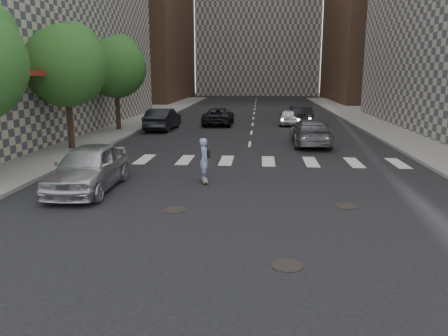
% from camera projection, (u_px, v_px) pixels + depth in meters
% --- Properties ---
extents(ground, '(160.00, 160.00, 0.00)m').
position_uv_depth(ground, '(238.00, 225.00, 12.07)').
color(ground, black).
rests_on(ground, ground).
extents(sidewalk_left, '(13.00, 80.00, 0.15)m').
position_uv_depth(sidewalk_left, '(58.00, 128.00, 32.66)').
color(sidewalk_left, gray).
rests_on(sidewalk_left, ground).
extents(tree_b, '(4.20, 4.20, 6.60)m').
position_uv_depth(tree_b, '(68.00, 62.00, 22.66)').
color(tree_b, '#382619').
rests_on(tree_b, sidewalk_left).
extents(tree_c, '(4.20, 4.20, 6.60)m').
position_uv_depth(tree_c, '(117.00, 65.00, 30.45)').
color(tree_c, '#382619').
rests_on(tree_c, sidewalk_left).
extents(manhole_a, '(0.70, 0.70, 0.02)m').
position_uv_depth(manhole_a, '(287.00, 265.00, 9.54)').
color(manhole_a, black).
rests_on(manhole_a, ground).
extents(manhole_b, '(0.70, 0.70, 0.02)m').
position_uv_depth(manhole_b, '(175.00, 210.00, 13.39)').
color(manhole_b, black).
rests_on(manhole_b, ground).
extents(manhole_c, '(0.70, 0.70, 0.02)m').
position_uv_depth(manhole_c, '(346.00, 206.00, 13.75)').
color(manhole_c, black).
rests_on(manhole_c, ground).
extents(skateboarder, '(0.53, 0.89, 1.71)m').
position_uv_depth(skateboarder, '(205.00, 159.00, 16.58)').
color(skateboarder, brown).
rests_on(skateboarder, ground).
extents(silver_sedan, '(2.02, 4.86, 1.64)m').
position_uv_depth(silver_sedan, '(89.00, 167.00, 15.54)').
color(silver_sedan, silver).
rests_on(silver_sedan, ground).
extents(traffic_car_a, '(1.90, 4.86, 1.58)m').
position_uv_depth(traffic_car_a, '(163.00, 119.00, 31.88)').
color(traffic_car_a, black).
rests_on(traffic_car_a, ground).
extents(traffic_car_b, '(2.21, 5.29, 1.53)m').
position_uv_depth(traffic_car_b, '(311.00, 132.00, 25.26)').
color(traffic_car_b, '#54555B').
rests_on(traffic_car_b, ground).
extents(traffic_car_c, '(2.28, 4.91, 1.36)m').
position_uv_depth(traffic_car_c, '(219.00, 116.00, 34.97)').
color(traffic_car_c, black).
rests_on(traffic_car_c, ground).
extents(traffic_car_d, '(1.75, 3.92, 1.31)m').
position_uv_depth(traffic_car_d, '(288.00, 117.00, 34.93)').
color(traffic_car_d, '#ACAFB3').
rests_on(traffic_car_d, ground).
extents(traffic_car_e, '(1.88, 4.54, 1.46)m').
position_uv_depth(traffic_car_e, '(299.00, 115.00, 35.62)').
color(traffic_car_e, black).
rests_on(traffic_car_e, ground).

